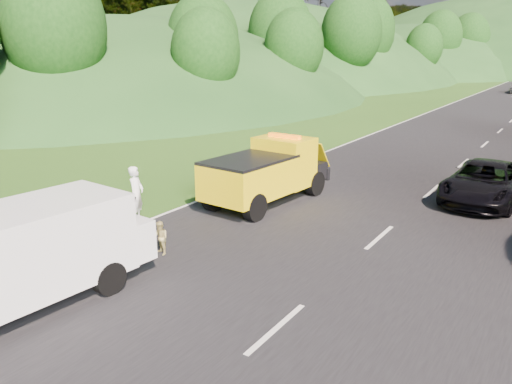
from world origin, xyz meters
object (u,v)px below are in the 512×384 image
Objects in this scene: worker at (13,313)px; woman at (138,222)px; child at (161,255)px; suitcase at (101,224)px; passing_suv at (482,201)px; tow_truck at (268,171)px; white_van at (15,255)px.

woman is at bearing 122.59° from worker.
woman is 6.01m from worker.
child is 1.79× the size of suitcase.
worker is at bearing -79.50° from child.
worker is 3.72× the size of suitcase.
passing_suv is at bearing 46.84° from suitcase.
passing_suv is at bearing 38.42° from tow_truck.
child is (0.43, 3.84, -1.27)m from white_van.
child is at bearing -84.21° from tow_truck.
tow_truck is 10.88× the size of suitcase.
passing_suv is (9.01, 8.56, 0.00)m from woman.
suitcase is 13.50m from passing_suv.
worker is at bearing -99.10° from white_van.
passing_suv is (9.24, 9.85, -0.26)m from suitcase.
passing_suv is (6.59, 4.43, -1.16)m from tow_truck.
woman is 1.95× the size of child.
tow_truck reaches higher than passing_suv.
worker is 4.93m from suitcase.
woman is at bearing -134.64° from passing_suv.
suitcase reaches higher than child.
white_van is 1.25× the size of passing_suv.
tow_truck reaches higher than woman.
suitcase is at bearing 130.32° from worker.
woman is (-2.12, 5.45, -1.27)m from white_van.
child is 2.81m from suitcase.
woman reaches higher than passing_suv.
white_van reaches higher than suitcase.
tow_truck reaches higher than suitcase.
white_van is 1.28m from worker.
worker reaches higher than child.
tow_truck is 6.10m from suitcase.
tow_truck is at bearing -144.24° from passing_suv.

